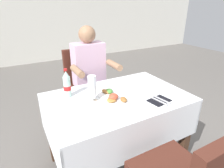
% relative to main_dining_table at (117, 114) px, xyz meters
% --- Properties ---
extents(back_wall, '(11.00, 0.12, 3.09)m').
position_rel_main_dining_table_xyz_m(back_wall, '(-0.14, 4.06, 0.98)').
color(back_wall, silver).
rests_on(back_wall, ground).
extents(main_dining_table, '(1.20, 0.78, 0.74)m').
position_rel_main_dining_table_xyz_m(main_dining_table, '(0.00, 0.00, 0.00)').
color(main_dining_table, white).
rests_on(main_dining_table, ground).
extents(chair_far_diner_seat, '(0.44, 0.50, 0.97)m').
position_rel_main_dining_table_xyz_m(chair_far_diner_seat, '(-0.00, 0.78, -0.01)').
color(chair_far_diner_seat, '#4C2319').
rests_on(chair_far_diner_seat, ground).
extents(seated_diner_far, '(0.50, 0.46, 1.26)m').
position_rel_main_dining_table_xyz_m(seated_diner_far, '(0.03, 0.67, 0.15)').
color(seated_diner_far, '#282D42').
rests_on(seated_diner_far, ground).
extents(plate_near_camera, '(0.24, 0.24, 0.07)m').
position_rel_main_dining_table_xyz_m(plate_near_camera, '(-0.07, -0.09, 0.19)').
color(plate_near_camera, white).
rests_on(plate_near_camera, main_dining_table).
extents(plate_far_diner, '(0.25, 0.25, 0.05)m').
position_rel_main_dining_table_xyz_m(plate_far_diner, '(-0.03, 0.11, 0.18)').
color(plate_far_diner, white).
rests_on(plate_far_diner, main_dining_table).
extents(beer_glass_left, '(0.07, 0.07, 0.22)m').
position_rel_main_dining_table_xyz_m(beer_glass_left, '(-0.22, 0.03, 0.29)').
color(beer_glass_left, white).
rests_on(beer_glass_left, main_dining_table).
extents(cola_bottle_primary, '(0.06, 0.06, 0.25)m').
position_rel_main_dining_table_xyz_m(cola_bottle_primary, '(-0.37, 0.21, 0.28)').
color(cola_bottle_primary, silver).
rests_on(cola_bottle_primary, main_dining_table).
extents(napkin_cutlery_set, '(0.19, 0.20, 0.01)m').
position_rel_main_dining_table_xyz_m(napkin_cutlery_set, '(0.26, -0.23, 0.18)').
color(napkin_cutlery_set, black).
rests_on(napkin_cutlery_set, main_dining_table).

